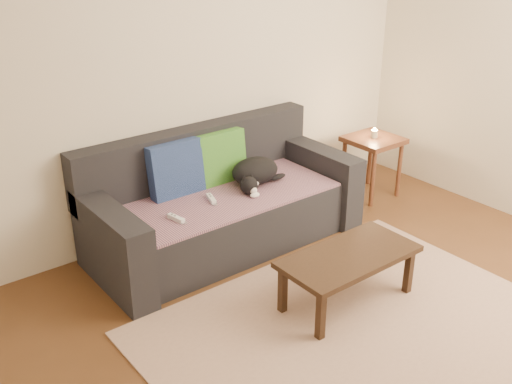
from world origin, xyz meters
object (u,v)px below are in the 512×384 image
at_px(sofa, 221,206).
at_px(wii_remote_a, 176,218).
at_px(wii_remote_b, 211,199).
at_px(coffee_table, 349,260).
at_px(cat, 255,172).
at_px(side_table, 373,148).

relative_size(sofa, wii_remote_a, 14.00).
xyz_separation_m(wii_remote_b, coffee_table, (0.33, -1.10, -0.13)).
distance_m(cat, wii_remote_b, 0.45).
height_order(wii_remote_a, coffee_table, wii_remote_a).
relative_size(wii_remote_b, side_table, 0.27).
height_order(sofa, wii_remote_b, sofa).
relative_size(sofa, coffee_table, 2.26).
relative_size(sofa, cat, 4.40).
height_order(cat, coffee_table, cat).
xyz_separation_m(sofa, wii_remote_b, (-0.16, -0.10, 0.15)).
bearing_deg(cat, wii_remote_b, -179.79).
height_order(side_table, coffee_table, side_table).
xyz_separation_m(sofa, wii_remote_a, (-0.53, -0.21, 0.15)).
relative_size(wii_remote_a, coffee_table, 0.16).
height_order(wii_remote_b, side_table, side_table).
xyz_separation_m(cat, coffee_table, (-0.11, -1.14, -0.22)).
relative_size(wii_remote_a, wii_remote_b, 1.00).
bearing_deg(wii_remote_a, coffee_table, -155.09).
bearing_deg(side_table, wii_remote_a, -177.02).
bearing_deg(coffee_table, cat, 84.37).
xyz_separation_m(wii_remote_a, wii_remote_b, (0.37, 0.12, 0.00)).
relative_size(wii_remote_b, coffee_table, 0.16).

